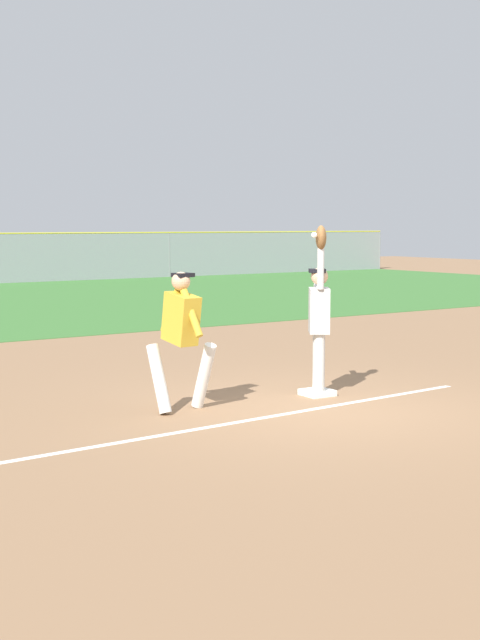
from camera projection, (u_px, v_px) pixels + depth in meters
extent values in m
plane|color=#936D4C|center=(317.00, 408.00, 11.17)|extent=(78.20, 78.20, 0.00)
cube|color=white|center=(67.00, 451.00, 9.03)|extent=(11.98, 0.87, 0.01)
cube|color=white|center=(317.00, 392.00, 12.00)|extent=(0.39, 0.39, 0.08)
cylinder|color=silver|center=(318.00, 363.00, 12.06)|extent=(0.21, 0.21, 0.85)
cylinder|color=silver|center=(319.00, 365.00, 11.87)|extent=(0.21, 0.21, 0.85)
cube|color=#B7B7B7|center=(319.00, 310.00, 11.89)|extent=(0.47, 0.51, 0.60)
sphere|color=#DBAD84|center=(319.00, 276.00, 11.84)|extent=(0.32, 0.32, 0.23)
cube|color=black|center=(317.00, 271.00, 11.83)|extent=(0.30, 0.29, 0.05)
cylinder|color=#B7B7B7|center=(321.00, 265.00, 11.60)|extent=(0.13, 0.13, 0.62)
cylinder|color=#B7B7B7|center=(318.00, 287.00, 12.07)|extent=(0.43, 0.56, 0.09)
ellipsoid|color=brown|center=(321.00, 238.00, 11.57)|extent=(0.28, 0.31, 0.32)
cylinder|color=white|center=(204.00, 376.00, 11.06)|extent=(0.18, 0.44, 0.85)
cylinder|color=white|center=(159.00, 379.00, 10.83)|extent=(0.18, 0.44, 0.85)
cube|color=gold|center=(181.00, 318.00, 10.87)|extent=(0.30, 0.54, 0.66)
sphere|color=#DBAD84|center=(181.00, 281.00, 10.82)|extent=(0.25, 0.25, 0.23)
cube|color=black|center=(183.00, 275.00, 10.83)|extent=(0.23, 0.22, 0.05)
cylinder|color=gold|center=(171.00, 310.00, 11.03)|extent=(0.12, 0.41, 0.58)
cylinder|color=gold|center=(192.00, 313.00, 10.69)|extent=(0.12, 0.41, 0.58)
sphere|color=white|center=(314.00, 235.00, 11.42)|extent=(0.07, 0.07, 0.07)
cylinder|color=gray|center=(169.00, 255.00, 39.04)|extent=(0.08, 0.08, 1.92)
cylinder|color=gray|center=(380.00, 251.00, 46.04)|extent=(0.08, 0.08, 1.92)
cube|color=#B21E1E|center=(9.00, 264.00, 39.11)|extent=(4.47, 2.06, 0.55)
cube|color=#2D333D|center=(9.00, 253.00, 39.06)|extent=(2.26, 1.83, 0.40)
cylinder|color=black|center=(34.00, 268.00, 40.70)|extent=(0.61, 0.24, 0.60)
cylinder|color=black|center=(49.00, 270.00, 39.10)|extent=(0.61, 0.24, 0.60)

